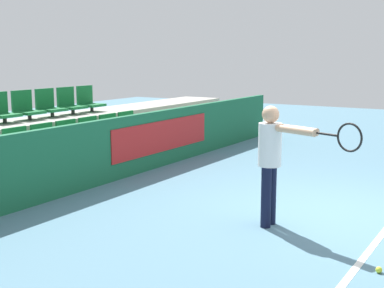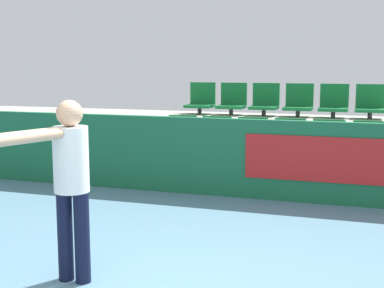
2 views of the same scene
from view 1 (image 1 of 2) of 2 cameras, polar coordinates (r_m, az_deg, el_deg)
ground_plane at (r=7.65m, az=16.32°, el=-7.34°), size 30.00×30.00×0.00m
barrier_wall at (r=9.40m, az=-8.10°, el=-0.50°), size 12.31×0.14×1.09m
bleacher_tier_front at (r=9.84m, az=-10.99°, el=-1.93°), size 11.91×1.10×0.49m
bleacher_tier_middle at (r=10.56m, az=-15.44°, el=0.02°), size 11.91×1.10×0.97m
stadium_chair_0 at (r=8.89m, az=-17.86°, el=-0.39°), size 0.46×0.42×0.55m
stadium_chair_1 at (r=9.26m, az=-15.22°, el=0.12°), size 0.46×0.42×0.55m
stadium_chair_2 at (r=9.65m, az=-12.79°, el=0.59°), size 0.46×0.42×0.55m
stadium_chair_3 at (r=10.06m, az=-10.55°, el=1.02°), size 0.46×0.42×0.55m
stadium_chair_4 at (r=10.48m, az=-8.49°, el=1.42°), size 0.46×0.42×0.55m
stadium_chair_5 at (r=10.92m, az=-6.59°, el=1.78°), size 0.46×0.42×0.55m
stadium_chair_7 at (r=10.02m, az=-19.68°, el=3.39°), size 0.46×0.42×0.55m
stadium_chair_8 at (r=10.38m, az=-17.26°, el=3.72°), size 0.46×0.42×0.55m
stadium_chair_9 at (r=10.76m, az=-15.00°, el=4.01°), size 0.46×0.42×0.55m
stadium_chair_10 at (r=11.16m, az=-12.90°, el=4.28°), size 0.46×0.42×0.55m
stadium_chair_11 at (r=11.57m, az=-10.95°, el=4.53°), size 0.46×0.42×0.55m
tennis_player at (r=6.74m, az=8.74°, el=-1.10°), size 0.61×1.39×1.54m
tennis_ball at (r=5.83m, az=19.31°, el=-12.55°), size 0.07×0.07×0.07m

